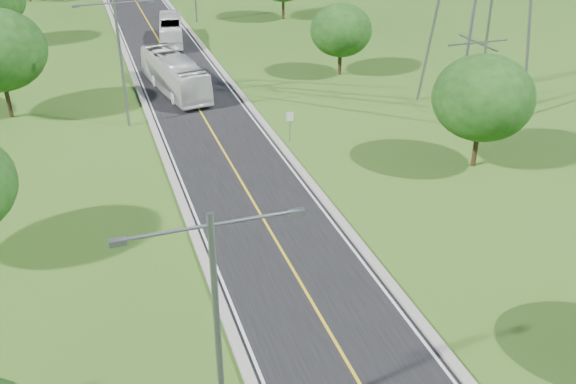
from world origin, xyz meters
name	(u,v)px	position (x,y,z in m)	size (l,w,h in m)	color
ground	(173,66)	(0.00, 60.00, 0.00)	(260.00, 260.00, 0.00)	#284C15
road	(164,50)	(0.00, 66.00, 0.03)	(8.00, 150.00, 0.06)	black
curb_left	(125,53)	(-4.25, 66.00, 0.11)	(0.50, 150.00, 0.22)	gray
curb_right	(202,46)	(4.25, 66.00, 0.11)	(0.50, 150.00, 0.22)	gray
speed_limit_sign	(290,122)	(5.20, 37.98, 1.60)	(0.55, 0.09, 2.40)	slate
streetlight_near_left	(217,322)	(-6.00, 12.00, 5.94)	(5.90, 0.25, 10.00)	slate
streetlight_mid_left	(120,52)	(-6.00, 45.00, 5.94)	(5.90, 0.25, 10.00)	slate
tree_rb	(483,98)	(16.00, 30.00, 4.95)	(6.72, 6.72, 7.82)	black
tree_rc	(341,30)	(15.00, 52.00, 4.33)	(5.88, 5.88, 6.84)	black
bus_outbound	(171,30)	(1.30, 68.83, 1.48)	(2.38, 10.18, 2.84)	white
bus_inbound	(175,74)	(-1.09, 51.83, 1.70)	(2.75, 11.77, 3.28)	silver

